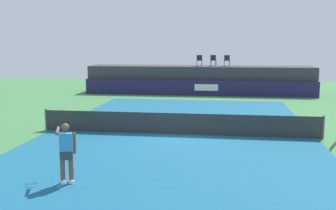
{
  "coord_description": "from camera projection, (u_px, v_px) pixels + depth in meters",
  "views": [
    {
      "loc": [
        2.03,
        -17.5,
        4.02
      ],
      "look_at": [
        -0.73,
        2.0,
        1.0
      ],
      "focal_mm": 43.13,
      "sensor_mm": 36.0,
      "label": 1
    }
  ],
  "objects": [
    {
      "name": "sponsor_wall",
      "position": [
        198.0,
        88.0,
        31.14
      ],
      "size": [
        18.0,
        0.22,
        1.2
      ],
      "color": "#231E4C",
      "rests_on": "ground"
    },
    {
      "name": "tennis_player",
      "position": [
        66.0,
        151.0,
        11.6
      ],
      "size": [
        0.96,
        1.09,
        1.77
      ],
      "color": "white",
      "rests_on": "court_inner"
    },
    {
      "name": "ground_plane",
      "position": [
        185.0,
        121.0,
        20.95
      ],
      "size": [
        48.0,
        48.0,
        0.0
      ],
      "primitive_type": "plane",
      "color": "#3D7A42"
    },
    {
      "name": "tennis_net",
      "position": [
        178.0,
        124.0,
        17.94
      ],
      "size": [
        12.4,
        0.02,
        0.95
      ],
      "primitive_type": "cube",
      "color": "#2D2D2D",
      "rests_on": "ground"
    },
    {
      "name": "tennis_ball",
      "position": [
        223.0,
        113.0,
        23.23
      ],
      "size": [
        0.07,
        0.07,
        0.07
      ],
      "primitive_type": "sphere",
      "color": "#D8EA33",
      "rests_on": "court_inner"
    },
    {
      "name": "net_post_far",
      "position": [
        323.0,
        127.0,
        17.08
      ],
      "size": [
        0.1,
        0.1,
        1.0
      ],
      "primitive_type": "cylinder",
      "color": "#4C4C51",
      "rests_on": "ground"
    },
    {
      "name": "net_post_near",
      "position": [
        46.0,
        120.0,
        18.8
      ],
      "size": [
        0.1,
        0.1,
        1.0
      ],
      "primitive_type": "cylinder",
      "color": "#4C4C51",
      "rests_on": "ground"
    },
    {
      "name": "court_inner",
      "position": [
        178.0,
        134.0,
        18.02
      ],
      "size": [
        12.0,
        22.0,
        0.0
      ],
      "primitive_type": "cube",
      "color": "#16597A",
      "rests_on": "ground"
    },
    {
      "name": "spectator_platform",
      "position": [
        200.0,
        79.0,
        32.82
      ],
      "size": [
        18.0,
        2.8,
        2.2
      ],
      "primitive_type": "cube",
      "color": "#38383D",
      "rests_on": "ground"
    },
    {
      "name": "spectator_chair_center",
      "position": [
        227.0,
        60.0,
        32.25
      ],
      "size": [
        0.46,
        0.46,
        0.89
      ],
      "color": "#1E232D",
      "rests_on": "spectator_platform"
    },
    {
      "name": "spectator_chair_far_left",
      "position": [
        199.0,
        60.0,
        32.46
      ],
      "size": [
        0.48,
        0.48,
        0.89
      ],
      "color": "#1E232D",
      "rests_on": "spectator_platform"
    },
    {
      "name": "spectator_chair_left",
      "position": [
        213.0,
        60.0,
        32.56
      ],
      "size": [
        0.48,
        0.48,
        0.89
      ],
      "color": "#1E232D",
      "rests_on": "spectator_platform"
    }
  ]
}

